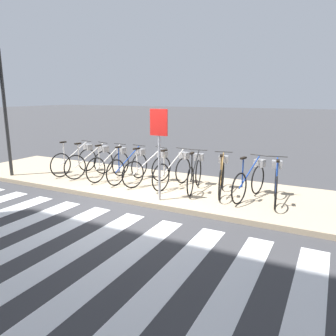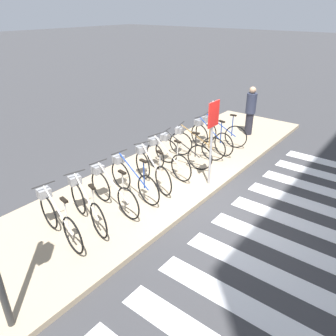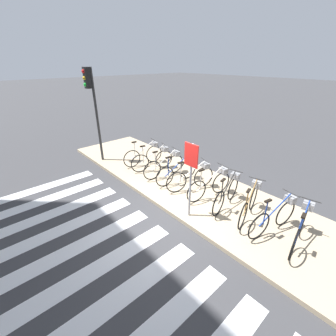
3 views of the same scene
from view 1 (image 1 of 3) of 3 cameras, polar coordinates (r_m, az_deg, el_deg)
ground_plane at (r=7.90m, az=-6.27°, el=-6.38°), size 120.00×120.00×0.00m
sidewalk at (r=9.13m, az=-0.99°, el=-3.27°), size 13.37×3.06×0.12m
parked_bicycle_0 at (r=10.72m, az=-15.62°, el=1.51°), size 0.48×1.73×1.07m
parked_bicycle_1 at (r=10.26m, az=-13.07°, el=1.18°), size 0.62×1.69×1.07m
parked_bicycle_2 at (r=9.82m, az=-9.94°, el=0.81°), size 0.46×1.74×1.07m
parked_bicycle_3 at (r=9.46m, az=-6.64°, el=0.46°), size 0.46×1.74×1.07m
parked_bicycle_4 at (r=9.10m, az=-3.14°, el=0.04°), size 0.70×1.66×1.07m
parked_bicycle_5 at (r=8.85m, az=1.12°, el=-0.31°), size 0.47×1.73×1.07m
parked_bicycle_6 at (r=8.57m, az=4.78°, el=-0.77°), size 0.51×1.72×1.07m
parked_bicycle_7 at (r=8.34m, az=9.36°, el=-1.27°), size 0.59×1.70×1.07m
parked_bicycle_8 at (r=8.10m, az=14.21°, el=-1.93°), size 0.52×1.72×1.07m
parked_bicycle_9 at (r=8.01m, az=18.30°, el=-2.33°), size 0.47×1.73×1.07m
sign_post at (r=7.48m, az=-1.58°, el=5.06°), size 0.44×0.07×2.14m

